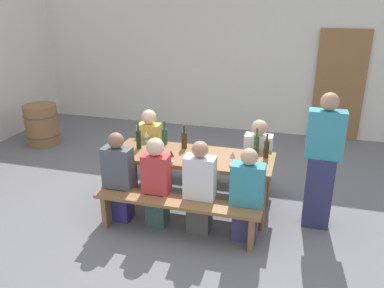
{
  "coord_description": "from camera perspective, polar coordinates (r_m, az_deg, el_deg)",
  "views": [
    {
      "loc": [
        1.26,
        -4.47,
        2.68
      ],
      "look_at": [
        0.0,
        0.0,
        0.9
      ],
      "focal_mm": 36.68,
      "sensor_mm": 36.0,
      "label": 1
    }
  ],
  "objects": [
    {
      "name": "seated_guest_near_0",
      "position": [
        4.93,
        -10.61,
        -5.04
      ],
      "size": [
        0.36,
        0.24,
        1.15
      ],
      "rotation": [
        0.0,
        0.0,
        1.57
      ],
      "color": "navy",
      "rests_on": "ground"
    },
    {
      "name": "seated_guest_far_1",
      "position": [
        5.45,
        9.48,
        -2.42
      ],
      "size": [
        0.37,
        0.24,
        1.13
      ],
      "rotation": [
        0.0,
        0.0,
        -1.57
      ],
      "color": "navy",
      "rests_on": "ground"
    },
    {
      "name": "wine_glass_2",
      "position": [
        4.79,
        -3.08,
        -1.45
      ],
      "size": [
        0.07,
        0.07,
        0.15
      ],
      "color": "silver",
      "rests_on": "tasting_table"
    },
    {
      "name": "wine_bottle_2",
      "position": [
        5.11,
        9.36,
        0.03
      ],
      "size": [
        0.07,
        0.07,
        0.34
      ],
      "color": "#234C2D",
      "rests_on": "tasting_table"
    },
    {
      "name": "bench_far",
      "position": [
        5.78,
        1.81,
        -2.74
      ],
      "size": [
        1.98,
        0.3,
        0.45
      ],
      "color": "olive",
      "rests_on": "ground"
    },
    {
      "name": "wine_barrel",
      "position": [
        7.92,
        -21.0,
        2.67
      ],
      "size": [
        0.64,
        0.64,
        0.76
      ],
      "color": "olive",
      "rests_on": "ground"
    },
    {
      "name": "wine_bottle_1",
      "position": [
        4.55,
        8.95,
        -2.72
      ],
      "size": [
        0.08,
        0.08,
        0.31
      ],
      "color": "#194723",
      "rests_on": "tasting_table"
    },
    {
      "name": "wine_bottle_3",
      "position": [
        5.0,
        10.77,
        -0.65
      ],
      "size": [
        0.07,
        0.07,
        0.32
      ],
      "color": "#332814",
      "rests_on": "tasting_table"
    },
    {
      "name": "ground_plane",
      "position": [
        5.36,
        0.0,
        -9.02
      ],
      "size": [
        24.0,
        24.0,
        0.0
      ],
      "primitive_type": "plane",
      "color": "slate"
    },
    {
      "name": "seated_guest_near_2",
      "position": [
        4.6,
        1.13,
        -6.68
      ],
      "size": [
        0.36,
        0.24,
        1.15
      ],
      "rotation": [
        0.0,
        0.0,
        1.57
      ],
      "color": "#4B4B49",
      "rests_on": "ground"
    },
    {
      "name": "seated_guest_near_1",
      "position": [
        4.74,
        -5.18,
        -5.75
      ],
      "size": [
        0.32,
        0.24,
        1.13
      ],
      "rotation": [
        0.0,
        0.0,
        1.57
      ],
      "color": "#345246",
      "rests_on": "ground"
    },
    {
      "name": "bench_near",
      "position": [
        4.62,
        -2.3,
        -9.23
      ],
      "size": [
        1.98,
        0.3,
        0.45
      ],
      "color": "olive",
      "rests_on": "ground"
    },
    {
      "name": "back_wall",
      "position": [
        8.1,
        6.82,
        13.17
      ],
      "size": [
        14.0,
        0.2,
        3.2
      ],
      "primitive_type": "cube",
      "color": "silver",
      "rests_on": "ground"
    },
    {
      "name": "seated_guest_far_0",
      "position": [
        5.8,
        -6.09,
        -0.62
      ],
      "size": [
        0.32,
        0.24,
        1.14
      ],
      "rotation": [
        0.0,
        0.0,
        -1.57
      ],
      "color": "navy",
      "rests_on": "ground"
    },
    {
      "name": "wine_bottle_0",
      "position": [
        5.38,
        -4.02,
        1.22
      ],
      "size": [
        0.08,
        0.08,
        0.32
      ],
      "color": "#234C2D",
      "rests_on": "tasting_table"
    },
    {
      "name": "standing_host",
      "position": [
        4.85,
        18.34,
        -2.85
      ],
      "size": [
        0.42,
        0.24,
        1.67
      ],
      "rotation": [
        0.0,
        0.0,
        3.14
      ],
      "color": "navy",
      "rests_on": "ground"
    },
    {
      "name": "wine_bottle_5",
      "position": [
        5.21,
        -1.14,
        0.61
      ],
      "size": [
        0.08,
        0.08,
        0.31
      ],
      "color": "#332814",
      "rests_on": "tasting_table"
    },
    {
      "name": "wooden_door",
      "position": [
        7.99,
        20.63,
        7.87
      ],
      "size": [
        0.9,
        0.06,
        2.1
      ],
      "primitive_type": "cube",
      "color": "olive",
      "rests_on": "ground"
    },
    {
      "name": "wine_glass_1",
      "position": [
        5.5,
        -6.65,
        1.39
      ],
      "size": [
        0.07,
        0.07,
        0.15
      ],
      "color": "silver",
      "rests_on": "tasting_table"
    },
    {
      "name": "seated_guest_near_3",
      "position": [
        4.52,
        7.97,
        -7.67
      ],
      "size": [
        0.37,
        0.24,
        1.12
      ],
      "rotation": [
        0.0,
        0.0,
        1.57
      ],
      "color": "#3F3969",
      "rests_on": "ground"
    },
    {
      "name": "tasting_table",
      "position": [
        5.06,
        0.0,
        -2.44
      ],
      "size": [
        2.08,
        0.75,
        0.75
      ],
      "color": "brown",
      "rests_on": "ground"
    },
    {
      "name": "wine_glass_0",
      "position": [
        4.73,
        5.92,
        -1.62
      ],
      "size": [
        0.07,
        0.07,
        0.17
      ],
      "color": "silver",
      "rests_on": "tasting_table"
    },
    {
      "name": "wine_bottle_4",
      "position": [
        5.25,
        -7.78,
        0.75
      ],
      "size": [
        0.07,
        0.07,
        0.36
      ],
      "color": "#143319",
      "rests_on": "tasting_table"
    }
  ]
}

